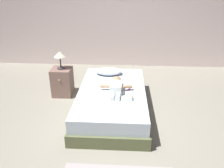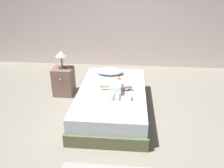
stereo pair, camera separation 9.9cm
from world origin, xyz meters
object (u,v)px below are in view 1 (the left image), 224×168
(toothbrush, at_px, (129,89))
(nightstand, at_px, (62,82))
(lamp, at_px, (60,55))
(baby, at_px, (116,86))
(bed, at_px, (112,101))
(baby_bottle, at_px, (131,98))
(pillow, at_px, (109,71))

(toothbrush, relative_size, nightstand, 0.22)
(toothbrush, bearing_deg, lamp, 156.58)
(baby, bearing_deg, bed, 169.08)
(nightstand, relative_size, lamp, 1.61)
(nightstand, bearing_deg, baby_bottle, -34.72)
(baby, distance_m, lamp, 1.22)
(baby, bearing_deg, lamp, 151.21)
(pillow, distance_m, nightstand, 0.89)
(bed, bearing_deg, baby_bottle, -47.09)
(lamp, bearing_deg, toothbrush, -23.42)
(baby, relative_size, nightstand, 1.18)
(pillow, height_order, lamp, lamp)
(bed, bearing_deg, toothbrush, 4.19)
(pillow, height_order, toothbrush, pillow)
(baby, bearing_deg, toothbrush, 9.06)
(toothbrush, bearing_deg, baby_bottle, -84.52)
(bed, relative_size, nightstand, 3.76)
(lamp, xyz_separation_m, baby_bottle, (1.27, -0.88, -0.35))
(pillow, relative_size, baby, 0.80)
(pillow, bearing_deg, baby, -75.77)
(lamp, bearing_deg, nightstand, -90.00)
(baby, height_order, nightstand, baby)
(toothbrush, relative_size, lamp, 0.36)
(baby_bottle, bearing_deg, nightstand, 145.28)
(nightstand, distance_m, lamp, 0.52)
(pillow, bearing_deg, toothbrush, -59.60)
(bed, height_order, toothbrush, toothbrush)
(baby_bottle, bearing_deg, baby, 127.11)
(pillow, distance_m, baby_bottle, 1.06)
(baby, bearing_deg, baby_bottle, -52.89)
(baby, xyz_separation_m, nightstand, (-1.04, 0.57, -0.20))
(bed, xyz_separation_m, lamp, (-0.97, 0.56, 0.59))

